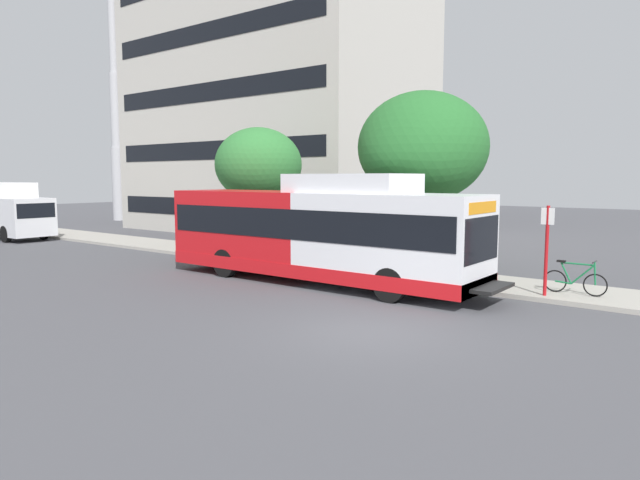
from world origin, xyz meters
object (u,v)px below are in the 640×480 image
Objects in this scene: transit_bus at (317,232)px; box_truck_background at (6,209)px; bicycle_parked at (575,280)px; bus_stop_sign_pole at (547,244)px; street_tree_near_stop at (423,147)px; street_tree_mid_block at (258,165)px.

box_truck_background is (-0.02, 23.00, 0.04)m from transit_bus.
bus_stop_sign_pole is at bearing 138.53° from bicycle_parked.
transit_bus is 4.71× the size of bus_stop_sign_pole.
bus_stop_sign_pole is 0.40× the size of street_tree_near_stop.
box_truck_background is at bearing 90.06° from transit_bus.
street_tree_near_stop is 0.92× the size of box_truck_background.
transit_bus is 8.11m from street_tree_mid_block.
street_tree_near_stop is (3.74, -1.92, 2.91)m from transit_bus.
street_tree_near_stop is at bearing -27.18° from transit_bus.
box_truck_background reaches higher than bicycle_parked.
street_tree_mid_block is (4.07, 6.58, 2.41)m from transit_bus.
bus_stop_sign_pole is 29.97m from box_truck_background.
bus_stop_sign_pole reaches higher than bicycle_parked.
transit_bus is 6.96× the size of bicycle_parked.
bus_stop_sign_pole is at bearing -86.47° from box_truck_background.
street_tree_near_stop reaches higher than transit_bus.
transit_bus is at bearing 152.82° from street_tree_near_stop.
street_tree_near_stop reaches higher than street_tree_mid_block.
transit_bus is at bearing -89.94° from box_truck_background.
transit_bus is 5.11m from street_tree_near_stop.
street_tree_near_stop is at bearing -92.25° from street_tree_mid_block.
street_tree_mid_block is (0.33, 8.50, -0.51)m from street_tree_near_stop.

